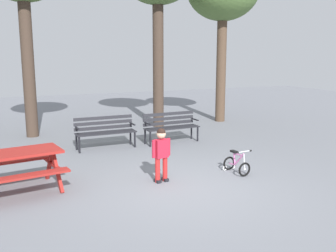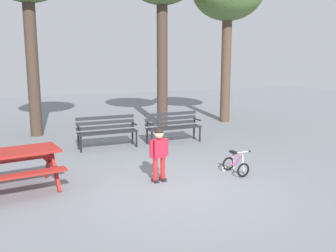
# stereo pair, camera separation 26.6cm
# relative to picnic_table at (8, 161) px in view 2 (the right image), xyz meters

# --- Properties ---
(ground) EXTENTS (36.00, 36.00, 0.00)m
(ground) POSITION_rel_picnic_table_xyz_m (2.96, -1.01, -0.59)
(ground) COLOR slate
(picnic_table) EXTENTS (1.99, 1.61, 0.79)m
(picnic_table) POSITION_rel_picnic_table_xyz_m (0.00, 0.00, 0.00)
(picnic_table) COLOR maroon
(picnic_table) RESTS_ON ground
(park_bench_far_left) EXTENTS (1.61, 0.48, 0.85)m
(park_bench_far_left) POSITION_rel_picnic_table_xyz_m (2.44, 2.66, -0.08)
(park_bench_far_left) COLOR #232328
(park_bench_far_left) RESTS_ON ground
(park_bench_left) EXTENTS (1.62, 0.53, 0.85)m
(park_bench_left) POSITION_rel_picnic_table_xyz_m (4.34, 2.60, -0.08)
(park_bench_left) COLOR #232328
(park_bench_left) RESTS_ON ground
(child_standing) EXTENTS (0.41, 0.20, 1.08)m
(child_standing) POSITION_rel_picnic_table_xyz_m (2.75, -0.50, 0.05)
(child_standing) COLOR red
(child_standing) RESTS_ON ground
(kids_bicycle) EXTENTS (0.40, 0.58, 0.54)m
(kids_bicycle) POSITION_rel_picnic_table_xyz_m (4.44, -0.62, -0.39)
(kids_bicycle) COLOR black
(kids_bicycle) RESTS_ON ground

